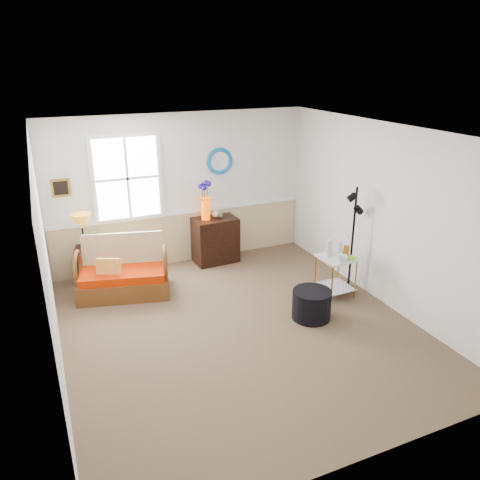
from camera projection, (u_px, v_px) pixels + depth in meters
name	position (u px, v px, depth m)	size (l,w,h in m)	color
floor	(240.00, 328.00, 6.32)	(4.50, 5.00, 0.01)	brown
ceiling	(239.00, 133.00, 5.39)	(4.50, 5.00, 0.01)	white
walls	(239.00, 238.00, 5.85)	(4.51, 5.01, 2.60)	silver
wainscot	(184.00, 237.00, 8.28)	(4.46, 0.02, 0.90)	tan
chair_rail	(183.00, 212.00, 8.10)	(4.46, 0.04, 0.06)	white
window	(127.00, 178.00, 7.52)	(1.14, 0.06, 1.44)	white
picture	(61.00, 188.00, 7.17)	(0.28, 0.03, 0.28)	#B78631
mirror	(220.00, 161.00, 8.07)	(0.47, 0.47, 0.07)	#076DB1
loveseat	(123.00, 267.00, 7.10)	(1.34, 0.76, 0.88)	brown
throw_pillow	(109.00, 270.00, 6.95)	(0.35, 0.09, 0.35)	#BA5611
lamp_stand	(88.00, 265.00, 7.49)	(0.35, 0.35, 0.61)	black
table_lamp	(83.00, 231.00, 7.25)	(0.31, 0.31, 0.57)	orange
potted_plant	(94.00, 240.00, 7.33)	(0.29, 0.33, 0.25)	#43642E
cabinet	(215.00, 240.00, 8.28)	(0.75, 0.48, 0.81)	black
flower_vase	(205.00, 201.00, 7.96)	(0.20, 0.20, 0.67)	#F55100
side_table	(335.00, 276.00, 7.08)	(0.50, 0.50, 0.64)	#BC8E26
tabletop_items	(339.00, 248.00, 6.93)	(0.44, 0.44, 0.27)	silver
floor_lamp	(352.00, 240.00, 7.08)	(0.24, 0.24, 1.66)	black
ottoman	(312.00, 304.00, 6.49)	(0.54, 0.54, 0.42)	black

